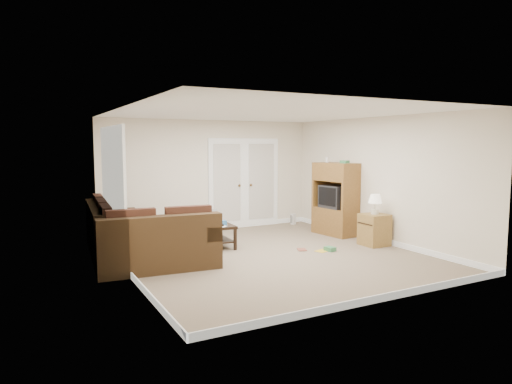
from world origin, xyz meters
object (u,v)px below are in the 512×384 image
tv_armoire (336,198)px  side_cabinet (374,227)px  sectional_sofa (134,240)px  coffee_table (214,233)px

tv_armoire → side_cabinet: (0.00, -1.22, -0.43)m
side_cabinet → tv_armoire: bearing=90.9°
sectional_sofa → side_cabinet: side_cabinet is taller
sectional_sofa → side_cabinet: (4.40, -1.06, 0.01)m
coffee_table → tv_armoire: bearing=-1.5°
tv_armoire → sectional_sofa: bearing=175.6°
sectional_sofa → tv_armoire: 4.42m
coffee_table → sectional_sofa: bearing=-164.2°
coffee_table → tv_armoire: (2.76, -0.22, 0.55)m
sectional_sofa → side_cabinet: 4.52m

